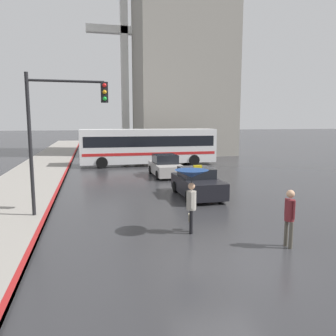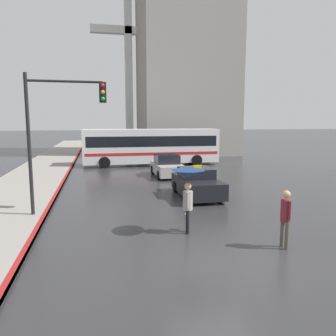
{
  "view_description": "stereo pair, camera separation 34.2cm",
  "coord_description": "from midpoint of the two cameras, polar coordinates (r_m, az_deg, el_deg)",
  "views": [
    {
      "loc": [
        -3.47,
        -8.02,
        3.85
      ],
      "look_at": [
        0.57,
        8.88,
        1.4
      ],
      "focal_mm": 35.0,
      "sensor_mm": 36.0,
      "label": 1
    },
    {
      "loc": [
        -3.13,
        -8.1,
        3.85
      ],
      "look_at": [
        0.57,
        8.88,
        1.4
      ],
      "focal_mm": 35.0,
      "sensor_mm": 36.0,
      "label": 2
    }
  ],
  "objects": [
    {
      "name": "building_tower_near",
      "position": [
        42.12,
        2.37,
        25.87
      ],
      "size": [
        10.91,
        8.82,
        33.52
      ],
      "color": "gray",
      "rests_on": "ground_plane"
    },
    {
      "name": "ground_plane",
      "position": [
        9.52,
        8.39,
        -15.91
      ],
      "size": [
        300.0,
        300.0,
        0.0
      ],
      "primitive_type": "plane",
      "color": "#2D2D30"
    },
    {
      "name": "taxi",
      "position": [
        17.09,
        4.52,
        -2.66
      ],
      "size": [
        1.91,
        4.08,
        1.64
      ],
      "rotation": [
        0.0,
        0.0,
        3.14
      ],
      "color": "black",
      "rests_on": "ground_plane"
    },
    {
      "name": "pedestrian_man",
      "position": [
        10.7,
        19.55,
        -7.47
      ],
      "size": [
        0.32,
        0.45,
        1.81
      ],
      "rotation": [
        0.0,
        0.0,
        -1.47
      ],
      "color": "#4C473D",
      "rests_on": "ground_plane"
    },
    {
      "name": "monument_cross",
      "position": [
        43.73,
        -7.84,
        18.58
      ],
      "size": [
        9.24,
        0.9,
        21.0
      ],
      "color": "white",
      "rests_on": "ground_plane"
    },
    {
      "name": "traffic_light",
      "position": [
        13.68,
        -18.78,
        8.0
      ],
      "size": [
        3.1,
        0.38,
        5.72
      ],
      "color": "black",
      "rests_on": "ground_plane"
    },
    {
      "name": "pedestrian_with_umbrella",
      "position": [
        11.25,
        3.25,
        -2.37
      ],
      "size": [
        1.17,
        1.17,
        2.23
      ],
      "rotation": [
        0.0,
        0.0,
        1.25
      ],
      "color": "black",
      "rests_on": "ground_plane"
    },
    {
      "name": "sedan_red",
      "position": [
        23.5,
        -0.85,
        0.29
      ],
      "size": [
        1.91,
        4.19,
        1.52
      ],
      "rotation": [
        0.0,
        0.0,
        3.14
      ],
      "color": "#B7B2AD",
      "rests_on": "ground_plane"
    },
    {
      "name": "city_bus",
      "position": [
        29.36,
        -3.72,
        3.99
      ],
      "size": [
        11.95,
        2.72,
        3.22
      ],
      "rotation": [
        0.0,
        0.0,
        1.57
      ],
      "color": "silver",
      "rests_on": "ground_plane"
    }
  ]
}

